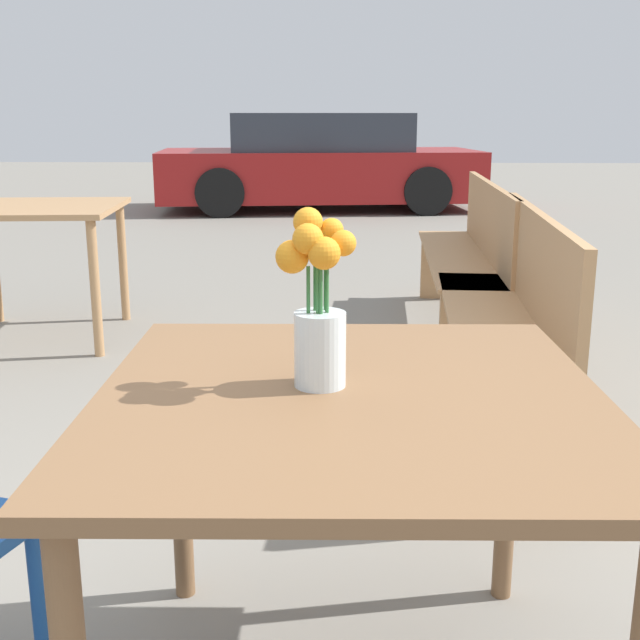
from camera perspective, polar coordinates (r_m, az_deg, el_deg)
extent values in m
cube|color=brown|center=(1.51, 2.15, -5.57)|extent=(0.97, 1.01, 0.03)
cylinder|color=brown|center=(2.08, -9.92, -10.65)|extent=(0.05, 0.05, 0.68)
cylinder|color=brown|center=(2.10, 13.24, -10.60)|extent=(0.05, 0.05, 0.68)
cylinder|color=silver|center=(1.51, 0.00, -2.10)|extent=(0.10, 0.10, 0.14)
cylinder|color=silver|center=(1.52, 0.00, -3.14)|extent=(0.09, 0.09, 0.08)
cylinder|color=#337038|center=(1.49, 0.50, 0.21)|extent=(0.01, 0.01, 0.25)
sphere|color=orange|center=(1.47, 1.66, 5.48)|extent=(0.05, 0.05, 0.05)
cylinder|color=#337038|center=(1.51, 0.39, 0.76)|extent=(0.01, 0.01, 0.27)
sphere|color=orange|center=(1.51, 0.83, 6.42)|extent=(0.05, 0.05, 0.05)
cylinder|color=#337038|center=(1.51, -0.35, 0.94)|extent=(0.01, 0.01, 0.28)
sphere|color=orange|center=(1.50, -0.86, 6.97)|extent=(0.06, 0.06, 0.06)
cylinder|color=#337038|center=(1.49, -0.83, -0.33)|extent=(0.01, 0.01, 0.22)
sphere|color=orange|center=(1.46, -2.00, 4.52)|extent=(0.06, 0.06, 0.06)
cylinder|color=#337038|center=(1.49, -0.17, 0.33)|extent=(0.01, 0.01, 0.26)
sphere|color=orange|center=(1.43, -0.87, 5.76)|extent=(0.06, 0.06, 0.06)
cylinder|color=#337038|center=(1.49, 0.06, -0.16)|extent=(0.01, 0.01, 0.23)
sphere|color=orange|center=(1.43, 0.29, 4.77)|extent=(0.06, 0.06, 0.06)
cylinder|color=#1E519E|center=(1.86, -19.29, -19.21)|extent=(0.03, 0.03, 0.42)
cube|color=tan|center=(4.59, 9.82, 4.47)|extent=(0.44, 1.92, 0.02)
cube|color=tan|center=(4.58, 11.94, 7.00)|extent=(0.12, 1.90, 0.40)
cube|color=tan|center=(3.77, 10.91, -1.23)|extent=(0.33, 0.07, 0.43)
cube|color=tan|center=(5.50, 8.88, 3.75)|extent=(0.33, 0.07, 0.43)
cube|color=tan|center=(3.24, 12.19, 0.23)|extent=(0.48, 1.72, 0.02)
cube|color=tan|center=(3.22, 15.22, 3.78)|extent=(0.16, 1.70, 0.40)
cube|color=tan|center=(2.56, 13.77, -8.99)|extent=(0.33, 0.08, 0.43)
cube|color=tan|center=(4.05, 10.87, -0.14)|extent=(0.33, 0.08, 0.43)
cube|color=tan|center=(4.64, -19.62, 7.50)|extent=(0.95, 0.96, 0.03)
cylinder|color=tan|center=(4.24, -15.69, 2.14)|extent=(0.05, 0.05, 0.71)
cylinder|color=tan|center=(4.97, -13.84, 4.01)|extent=(0.05, 0.05, 0.71)
cube|color=maroon|center=(10.77, -0.08, 10.33)|extent=(4.30, 2.25, 0.63)
cube|color=#2D333D|center=(10.75, -0.08, 13.25)|extent=(2.44, 1.89, 0.47)
cylinder|color=black|center=(9.91, -7.13, 8.98)|extent=(0.62, 0.25, 0.60)
cylinder|color=black|center=(11.60, -6.83, 9.76)|extent=(0.62, 0.25, 0.60)
cylinder|color=black|center=(10.14, 7.62, 9.08)|extent=(0.62, 0.25, 0.60)
cylinder|color=black|center=(11.79, 5.86, 9.86)|extent=(0.62, 0.25, 0.60)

